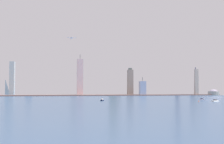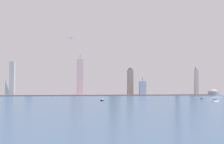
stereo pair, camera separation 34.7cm
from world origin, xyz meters
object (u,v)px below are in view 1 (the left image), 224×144
skyscraper_0 (204,82)px  skyscraper_10 (113,75)px  channel_buoy_0 (199,101)px  skyscraper_2 (130,82)px  skyscraper_7 (80,77)px  skyscraper_6 (142,88)px  skyscraper_1 (9,74)px  observation_tower (177,53)px  skyscraper_11 (194,80)px  boat_5 (102,100)px  skyscraper_3 (195,82)px  stadium_dome (210,92)px  skyscraper_8 (29,87)px  boat_2 (215,101)px  skyscraper_4 (12,79)px  airplane (72,38)px  boat_1 (202,99)px  skyscraper_9 (119,87)px  skyscraper_5 (74,76)px

skyscraper_0 → skyscraper_10: skyscraper_10 is taller
skyscraper_10 → channel_buoy_0: (70.03, -537.53, -71.50)m
skyscraper_2 → skyscraper_7: skyscraper_7 is taller
skyscraper_2 → skyscraper_6: size_ratio=1.54×
skyscraper_0 → skyscraper_1: size_ratio=0.62×
observation_tower → skyscraper_11: observation_tower is taller
boat_5 → skyscraper_3: bearing=-20.8°
skyscraper_6 → skyscraper_7: bearing=172.0°
stadium_dome → skyscraper_8: (-635.01, 87.79, 14.98)m
stadium_dome → boat_2: bearing=-117.1°
skyscraper_4 → skyscraper_10: size_ratio=0.77×
skyscraper_7 → skyscraper_8: 195.51m
channel_buoy_0 → airplane: 534.35m
skyscraper_0 → channel_buoy_0: (-282.70, -529.82, -45.38)m
skyscraper_4 → skyscraper_8: size_ratio=2.00×
skyscraper_11 → boat_1: skyscraper_11 is taller
skyscraper_0 → boat_2: bearing=-115.2°
skyscraper_1 → skyscraper_9: skyscraper_1 is taller
skyscraper_1 → channel_buoy_0: skyscraper_1 is taller
skyscraper_0 → skyscraper_5: skyscraper_5 is taller
skyscraper_1 → skyscraper_5: size_ratio=1.13×
skyscraper_0 → skyscraper_7: 482.46m
skyscraper_8 → airplane: (144.79, -97.51, 162.92)m
skyscraper_6 → skyscraper_8: bearing=163.6°
skyscraper_2 → skyscraper_10: 92.52m
skyscraper_1 → skyscraper_2: size_ratio=1.87×
airplane → skyscraper_8: bearing=-132.5°
skyscraper_3 → boat_5: size_ratio=7.94×
observation_tower → skyscraper_11: size_ratio=2.61×
skyscraper_6 → channel_buoy_0: skyscraper_6 is taller
skyscraper_5 → boat_2: size_ratio=10.01×
boat_2 → boat_1: bearing=59.7°
skyscraper_7 → boat_1: size_ratio=11.95×
skyscraper_11 → skyscraper_2: bearing=-161.7°
skyscraper_6 → skyscraper_9: (-68.01, 67.30, 5.92)m
channel_buoy_0 → skyscraper_1: bearing=128.6°
skyscraper_1 → airplane: airplane is taller
stadium_dome → skyscraper_10: bearing=166.5°
skyscraper_3 → skyscraper_10: bearing=158.5°
skyscraper_6 → skyscraper_9: size_ratio=0.93×
skyscraper_11 → boat_1: 528.41m
stadium_dome → channel_buoy_0: size_ratio=35.02×
observation_tower → skyscraper_3: (52.27, -31.24, -102.33)m
skyscraper_2 → skyscraper_10: size_ratio=0.64×
skyscraper_0 → skyscraper_1: bearing=178.8°
skyscraper_10 → boat_5: skyscraper_10 is taller
skyscraper_10 → airplane: 213.09m
channel_buoy_0 → stadium_dome: bearing=59.7°
skyscraper_5 → skyscraper_8: (-154.81, 17.51, -39.95)m
skyscraper_3 → skyscraper_8: size_ratio=1.72×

